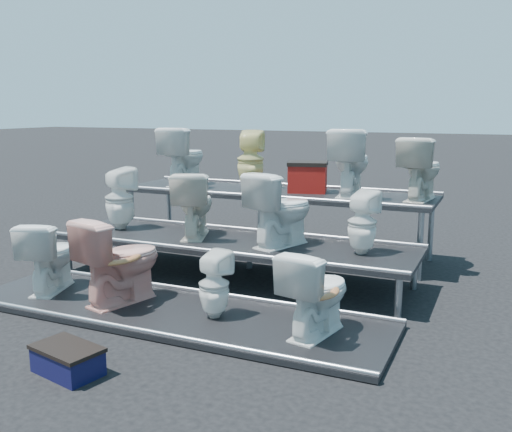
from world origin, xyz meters
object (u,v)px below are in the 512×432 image
at_px(toilet_7, 362,222).
at_px(toilet_4, 120,198).
at_px(step_stool, 68,362).
at_px(toilet_0, 50,256).
at_px(toilet_1, 120,260).
at_px(toilet_2, 214,285).
at_px(toilet_3, 316,292).
at_px(toilet_11, 421,169).
at_px(toilet_5, 194,204).
at_px(toilet_9, 251,160).
at_px(toilet_10, 350,162).
at_px(toilet_8, 184,156).
at_px(red_crate, 308,179).
at_px(toilet_6, 281,209).

bearing_deg(toilet_7, toilet_4, 14.40).
bearing_deg(step_stool, toilet_0, 149.21).
relative_size(toilet_0, toilet_1, 0.87).
relative_size(toilet_1, toilet_2, 1.39).
bearing_deg(toilet_3, toilet_4, -11.54).
bearing_deg(step_stool, toilet_11, 76.36).
xyz_separation_m(toilet_3, toilet_5, (-1.92, 1.30, 0.41)).
xyz_separation_m(toilet_0, toilet_9, (1.13, 2.60, 0.83)).
height_order(toilet_5, toilet_10, toilet_10).
height_order(toilet_8, step_stool, toilet_8).
bearing_deg(toilet_4, toilet_2, 168.58).
height_order(toilet_2, red_crate, red_crate).
distance_m(toilet_3, toilet_11, 2.76).
relative_size(toilet_3, toilet_6, 0.91).
height_order(toilet_7, red_crate, red_crate).
bearing_deg(red_crate, toilet_5, -137.32).
distance_m(toilet_8, step_stool, 4.32).
bearing_deg(toilet_8, toilet_3, 133.62).
xyz_separation_m(toilet_7, red_crate, (-1.07, 1.38, 0.24)).
bearing_deg(toilet_0, red_crate, -142.26).
relative_size(toilet_6, toilet_10, 0.97).
distance_m(toilet_3, toilet_9, 3.26).
relative_size(toilet_3, toilet_9, 0.93).
height_order(toilet_10, step_stool, toilet_10).
bearing_deg(toilet_1, toilet_5, -78.35).
relative_size(toilet_5, red_crate, 1.59).
height_order(toilet_2, toilet_10, toilet_10).
height_order(toilet_4, step_stool, toilet_4).
xyz_separation_m(toilet_3, toilet_10, (-0.42, 2.60, 0.85)).
bearing_deg(toilet_6, toilet_3, 142.70).
distance_m(toilet_0, step_stool, 1.98).
xyz_separation_m(toilet_0, toilet_11, (3.36, 2.60, 0.80)).
bearing_deg(step_stool, toilet_6, 88.50).
xyz_separation_m(toilet_1, toilet_11, (2.46, 2.60, 0.75)).
bearing_deg(toilet_2, toilet_1, 8.43).
distance_m(toilet_4, toilet_5, 1.06).
bearing_deg(toilet_4, toilet_7, -158.59).
height_order(toilet_3, step_stool, toilet_3).
distance_m(toilet_1, toilet_11, 3.65).
distance_m(toilet_11, red_crate, 1.46).
height_order(toilet_2, toilet_5, toilet_5).
bearing_deg(toilet_7, toilet_8, -9.74).
distance_m(toilet_2, toilet_7, 1.72).
distance_m(toilet_3, red_crate, 2.93).
relative_size(toilet_1, toilet_8, 1.05).
bearing_deg(step_stool, toilet_4, 132.04).
bearing_deg(toilet_9, toilet_3, 110.32).
distance_m(toilet_4, red_crate, 2.43).
height_order(toilet_0, toilet_8, toilet_8).
bearing_deg(toilet_6, step_stool, 95.90).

